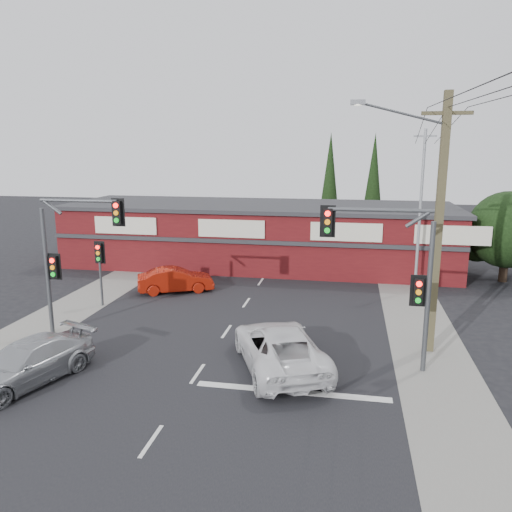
% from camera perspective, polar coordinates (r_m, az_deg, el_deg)
% --- Properties ---
extents(ground, '(120.00, 120.00, 0.00)m').
position_cam_1_polar(ground, '(19.22, -6.00, -12.28)').
color(ground, black).
rests_on(ground, ground).
extents(road_strip, '(14.00, 70.00, 0.01)m').
position_cam_1_polar(road_strip, '(23.70, -2.53, -7.39)').
color(road_strip, black).
rests_on(road_strip, ground).
extents(verge_left, '(3.00, 70.00, 0.02)m').
position_cam_1_polar(verge_left, '(26.86, -20.57, -5.80)').
color(verge_left, gray).
rests_on(verge_left, ground).
extents(verge_right, '(3.00, 70.00, 0.02)m').
position_cam_1_polar(verge_right, '(23.37, 18.44, -8.31)').
color(verge_right, gray).
rests_on(verge_right, ground).
extents(stop_line, '(6.50, 0.35, 0.01)m').
position_cam_1_polar(stop_line, '(17.24, 4.13, -15.20)').
color(stop_line, silver).
rests_on(stop_line, ground).
extents(white_suv, '(4.65, 6.36, 1.61)m').
position_cam_1_polar(white_suv, '(18.62, 2.72, -10.36)').
color(white_suv, silver).
rests_on(white_suv, ground).
extents(silver_suv, '(3.51, 5.36, 1.44)m').
position_cam_1_polar(silver_suv, '(19.22, -24.77, -11.05)').
color(silver_suv, '#ACAFB2').
rests_on(silver_suv, ground).
extents(red_sedan, '(4.44, 3.09, 1.39)m').
position_cam_1_polar(red_sedan, '(28.51, -9.17, -2.71)').
color(red_sedan, '#9A1809').
rests_on(red_sedan, ground).
extents(lane_dashes, '(0.12, 57.60, 0.01)m').
position_cam_1_polar(lane_dashes, '(28.35, -0.22, -4.06)').
color(lane_dashes, silver).
rests_on(lane_dashes, ground).
extents(shop_building, '(27.30, 8.40, 4.22)m').
position_cam_1_polar(shop_building, '(34.76, 0.34, 2.55)').
color(shop_building, '#4D0F12').
rests_on(shop_building, ground).
extents(tree_cluster, '(5.90, 5.10, 5.50)m').
position_cam_1_polar(tree_cluster, '(33.93, 26.89, 2.30)').
color(tree_cluster, '#2D2116').
rests_on(tree_cluster, ground).
extents(conifer_near, '(1.80, 1.80, 9.25)m').
position_cam_1_polar(conifer_near, '(40.84, 8.43, 8.58)').
color(conifer_near, '#2D2116').
rests_on(conifer_near, ground).
extents(conifer_far, '(1.80, 1.80, 9.25)m').
position_cam_1_polar(conifer_far, '(42.84, 13.28, 8.55)').
color(conifer_far, '#2D2116').
rests_on(conifer_far, ground).
extents(traffic_mast_left, '(3.77, 0.27, 5.97)m').
position_cam_1_polar(traffic_mast_left, '(22.39, -20.69, 1.07)').
color(traffic_mast_left, '#47494C').
rests_on(traffic_mast_left, ground).
extents(traffic_mast_right, '(3.96, 0.27, 5.97)m').
position_cam_1_polar(traffic_mast_right, '(18.26, 15.79, -0.91)').
color(traffic_mast_right, '#47494C').
rests_on(traffic_mast_right, ground).
extents(pedestal_signal, '(0.55, 0.27, 3.38)m').
position_cam_1_polar(pedestal_signal, '(26.46, -17.43, -0.46)').
color(pedestal_signal, '#47494C').
rests_on(pedestal_signal, ground).
extents(utility_pole, '(4.38, 0.59, 10.00)m').
position_cam_1_polar(utility_pole, '(20.14, 19.82, 4.21)').
color(utility_pole, brown).
rests_on(utility_pole, ground).
extents(steel_pole, '(1.20, 0.16, 9.00)m').
position_cam_1_polar(steel_pole, '(29.17, 18.26, 5.19)').
color(steel_pole, gray).
rests_on(steel_pole, ground).
extents(power_lines, '(2.01, 29.00, 1.22)m').
position_cam_1_polar(power_lines, '(14.69, 24.66, 15.44)').
color(power_lines, black).
rests_on(power_lines, ground).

